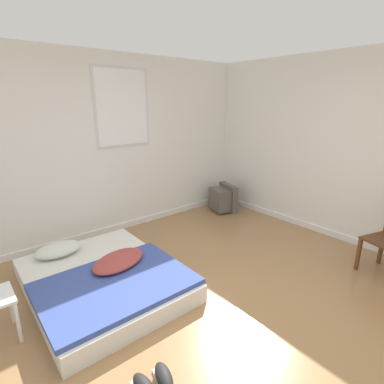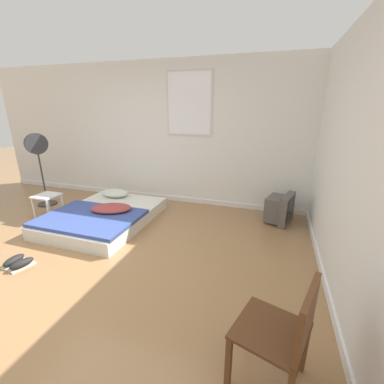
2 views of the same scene
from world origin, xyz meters
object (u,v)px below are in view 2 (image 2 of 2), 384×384
Objects in this scene: wooden_chair at (286,330)px; side_stool at (47,199)px; crt_tv at (280,209)px; mattress_bed at (104,215)px; standing_fan at (39,156)px; sneaker_pair at (18,262)px.

wooden_chair reaches higher than side_stool.
side_stool is at bearing -164.90° from crt_tv.
crt_tv reaches higher than mattress_bed.
wooden_chair is 4.10m from side_stool.
mattress_bed is at bearing 145.72° from wooden_chair.
mattress_bed is 1.80m from standing_fan.
crt_tv reaches higher than side_stool.
crt_tv is at bearing 6.87° from standing_fan.
sneaker_pair is at bearing -142.75° from crt_tv.
sneaker_pair is (0.78, -1.23, -0.28)m from side_stool.
wooden_chair is at bearing -24.96° from side_stool.
sneaker_pair is 0.22× the size of standing_fan.
side_stool is at bearing 122.27° from sneaker_pair.
side_stool is 1.38× the size of sneaker_pair.
wooden_chair is at bearing -9.61° from sneaker_pair.
standing_fan is (-1.57, 0.37, 0.82)m from mattress_bed.
crt_tv is 1.35× the size of side_stool.
standing_fan is (-0.56, 0.49, 0.61)m from side_stool.
standing_fan reaches higher than mattress_bed.
wooden_chair is at bearing -27.38° from standing_fan.
crt_tv is 2.74m from wooden_chair.
sneaker_pair is 2.35m from standing_fan.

